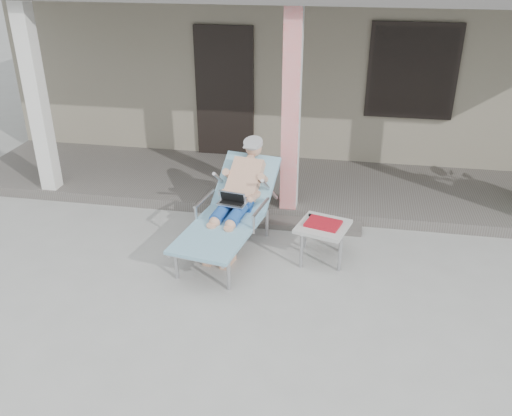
# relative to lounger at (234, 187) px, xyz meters

# --- Properties ---
(ground) EXTENTS (60.00, 60.00, 0.00)m
(ground) POSITION_rel_lounger_xyz_m (0.56, -1.26, -0.78)
(ground) COLOR #9E9E99
(ground) RESTS_ON ground
(house) EXTENTS (10.40, 5.40, 3.30)m
(house) POSITION_rel_lounger_xyz_m (0.57, 5.24, 0.89)
(house) COLOR gray
(house) RESTS_ON ground
(porch_deck) EXTENTS (10.00, 2.00, 0.15)m
(porch_deck) POSITION_rel_lounger_xyz_m (0.56, 1.74, -0.70)
(porch_deck) COLOR #605B56
(porch_deck) RESTS_ON ground
(porch_step) EXTENTS (2.00, 0.30, 0.07)m
(porch_step) POSITION_rel_lounger_xyz_m (0.56, 0.59, -0.74)
(porch_step) COLOR #605B56
(porch_step) RESTS_ON ground
(lounger) EXTENTS (1.03, 2.00, 1.26)m
(lounger) POSITION_rel_lounger_xyz_m (0.00, 0.00, 0.00)
(lounger) COLOR #B7B7BC
(lounger) RESTS_ON ground
(side_table) EXTENTS (0.68, 0.68, 0.50)m
(side_table) POSITION_rel_lounger_xyz_m (1.09, -0.18, -0.36)
(side_table) COLOR #B5B6B0
(side_table) RESTS_ON ground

